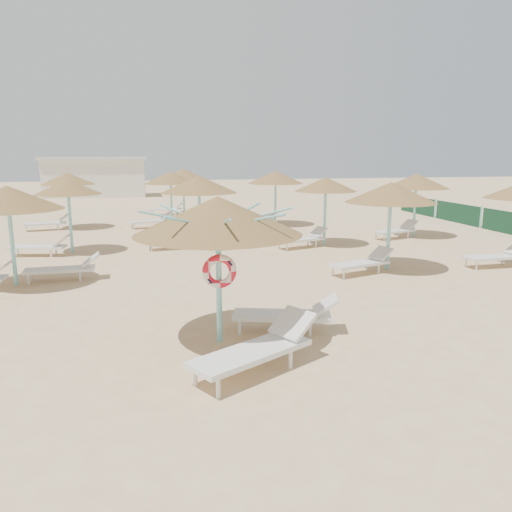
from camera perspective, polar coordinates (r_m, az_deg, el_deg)
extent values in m
plane|color=#DABC85|center=(9.94, -1.50, -9.25)|extent=(120.00, 120.00, 0.00)
cylinder|color=#7FD8DD|center=(9.38, -4.26, -3.07)|extent=(0.11, 0.11, 2.33)
cone|color=olive|center=(9.15, -4.38, 4.65)|extent=(3.11, 3.11, 0.70)
cylinder|color=#7FD8DD|center=(9.18, -4.35, 3.07)|extent=(0.20, 0.20, 0.12)
cylinder|color=#7FD8DD|center=(9.27, 0.02, 4.48)|extent=(1.40, 0.04, 0.36)
cylinder|color=#7FD8DD|center=(9.73, -1.82, 4.81)|extent=(1.02, 1.02, 0.36)
cylinder|color=#7FD8DD|center=(9.86, -4.94, 4.86)|extent=(0.04, 1.40, 0.36)
cylinder|color=#7FD8DD|center=(9.60, -7.78, 4.62)|extent=(1.02, 1.02, 0.36)
cylinder|color=#7FD8DD|center=(9.09, -8.85, 4.20)|extent=(1.40, 0.04, 0.36)
cylinder|color=#7FD8DD|center=(8.60, -7.26, 3.83)|extent=(1.02, 1.02, 0.36)
cylinder|color=#7FD8DD|center=(8.45, -3.72, 3.76)|extent=(0.04, 1.40, 0.36)
cylinder|color=#7FD8DD|center=(8.74, -0.63, 4.04)|extent=(1.02, 1.02, 0.36)
torus|color=red|center=(9.23, -4.20, -1.76)|extent=(0.64, 0.15, 0.64)
cylinder|color=white|center=(7.60, -4.35, -14.82)|extent=(0.07, 0.07, 0.32)
cylinder|color=white|center=(8.01, -6.97, -13.42)|extent=(0.07, 0.07, 0.32)
cylinder|color=white|center=(8.55, 3.96, -11.69)|extent=(0.07, 0.07, 0.32)
cylinder|color=white|center=(8.92, 1.24, -10.65)|extent=(0.07, 0.07, 0.32)
cube|color=white|center=(8.25, -0.56, -11.00)|extent=(2.23, 1.72, 0.09)
cube|color=white|center=(8.79, 4.19, -7.67)|extent=(0.83, 0.87, 0.42)
cylinder|color=white|center=(10.03, -1.87, -8.18)|extent=(0.06, 0.06, 0.29)
cylinder|color=white|center=(10.51, -1.60, -7.23)|extent=(0.06, 0.06, 0.29)
cylinder|color=white|center=(9.99, 6.20, -8.31)|extent=(0.06, 0.06, 0.29)
cylinder|color=white|center=(10.48, 6.09, -7.35)|extent=(0.06, 0.06, 0.29)
cube|color=white|center=(10.16, 2.94, -6.79)|extent=(2.06, 1.15, 0.08)
cube|color=white|center=(10.12, 7.96, -5.51)|extent=(0.65, 0.73, 0.38)
cylinder|color=#7FD8DD|center=(14.96, -26.08, 1.24)|extent=(0.11, 0.11, 2.30)
cone|color=olive|center=(14.81, -26.51, 5.98)|extent=(2.83, 2.83, 0.64)
cylinder|color=#7FD8DD|center=(14.83, -26.43, 5.04)|extent=(0.20, 0.20, 0.12)
cube|color=white|center=(14.71, -27.23, -1.37)|extent=(0.52, 0.62, 0.36)
cylinder|color=white|center=(15.09, -24.58, -2.47)|extent=(0.06, 0.06, 0.28)
cylinder|color=white|center=(15.57, -24.29, -2.04)|extent=(0.06, 0.06, 0.28)
cylinder|color=white|center=(14.92, -19.46, -2.23)|extent=(0.06, 0.06, 0.28)
cylinder|color=white|center=(15.40, -19.33, -1.80)|extent=(0.06, 0.06, 0.28)
cube|color=white|center=(15.17, -21.51, -1.45)|extent=(1.93, 0.72, 0.08)
cube|color=white|center=(15.05, -18.37, -0.40)|extent=(0.52, 0.62, 0.36)
cylinder|color=#7FD8DD|center=(19.21, -20.47, 3.74)|extent=(0.11, 0.11, 2.30)
cone|color=olive|center=(19.10, -20.73, 7.40)|extent=(2.34, 2.34, 0.53)
cylinder|color=#7FD8DD|center=(19.11, -20.68, 6.71)|extent=(0.20, 0.20, 0.12)
cylinder|color=white|center=(19.25, -26.16, 0.25)|extent=(0.06, 0.06, 0.28)
cylinder|color=white|center=(19.70, -25.58, 0.54)|extent=(0.06, 0.06, 0.28)
cylinder|color=white|center=(18.74, -22.38, 0.29)|extent=(0.06, 0.06, 0.28)
cylinder|color=white|center=(19.21, -21.88, 0.58)|extent=(0.06, 0.06, 0.28)
cube|color=white|center=(19.14, -23.72, 0.95)|extent=(1.98, 0.94, 0.08)
cube|color=white|center=(18.80, -21.37, 1.70)|extent=(0.58, 0.67, 0.36)
cylinder|color=#7FD8DD|center=(25.55, -20.54, 5.52)|extent=(0.11, 0.11, 2.30)
cone|color=olive|center=(25.47, -20.74, 8.28)|extent=(2.50, 2.50, 0.56)
cylinder|color=#7FD8DD|center=(25.48, -20.70, 7.76)|extent=(0.20, 0.20, 0.12)
cylinder|color=white|center=(25.21, -24.75, 2.80)|extent=(0.06, 0.06, 0.28)
cylinder|color=white|center=(25.70, -24.75, 2.95)|extent=(0.06, 0.06, 0.28)
cylinder|color=white|center=(25.23, -21.69, 3.06)|extent=(0.06, 0.06, 0.28)
cylinder|color=white|center=(25.73, -21.75, 3.20)|extent=(0.06, 0.06, 0.28)
cube|color=white|center=(25.44, -22.99, 3.43)|extent=(1.99, 1.01, 0.08)
cube|color=white|center=(25.44, -21.12, 4.12)|extent=(0.60, 0.69, 0.36)
cylinder|color=#7FD8DD|center=(19.40, -6.46, 4.47)|extent=(0.11, 0.11, 2.30)
cone|color=olive|center=(19.29, -6.55, 8.16)|extent=(2.91, 2.91, 0.65)
cylinder|color=#7FD8DD|center=(19.30, -6.53, 7.42)|extent=(0.20, 0.20, 0.12)
cylinder|color=white|center=(18.73, -11.85, 0.92)|extent=(0.06, 0.06, 0.28)
cylinder|color=white|center=(19.22, -12.03, 1.18)|extent=(0.06, 0.06, 0.28)
cylinder|color=white|center=(18.93, -7.80, 1.17)|extent=(0.06, 0.06, 0.28)
cylinder|color=white|center=(19.42, -8.08, 1.42)|extent=(0.06, 0.06, 0.28)
cube|color=white|center=(19.05, -9.58, 1.73)|extent=(1.96, 0.83, 0.08)
cube|color=white|center=(19.16, -7.09, 2.59)|extent=(0.55, 0.65, 0.36)
cylinder|color=#7FD8DD|center=(25.06, -9.64, 5.99)|extent=(0.11, 0.11, 2.30)
cone|color=olive|center=(24.97, -9.74, 8.81)|extent=(2.58, 2.58, 0.58)
cylinder|color=#7FD8DD|center=(24.98, -9.72, 8.27)|extent=(0.20, 0.20, 0.12)
cylinder|color=white|center=(24.36, -13.79, 3.27)|extent=(0.06, 0.06, 0.28)
cylinder|color=white|center=(24.85, -14.00, 3.41)|extent=(0.06, 0.06, 0.28)
cylinder|color=white|center=(24.63, -10.70, 3.49)|extent=(0.06, 0.06, 0.28)
cylinder|color=white|center=(25.12, -10.96, 3.63)|extent=(0.06, 0.06, 0.28)
cube|color=white|center=(24.73, -12.09, 3.89)|extent=(1.99, 1.00, 0.08)
cube|color=white|center=(24.89, -10.19, 4.56)|extent=(0.60, 0.69, 0.36)
cylinder|color=white|center=(25.41, -8.99, 3.79)|extent=(0.06, 0.06, 0.28)
cylinder|color=white|center=(25.90, -8.82, 3.94)|extent=(0.06, 0.06, 0.28)
cylinder|color=white|center=(25.23, -5.95, 3.82)|extent=(0.06, 0.06, 0.28)
cylinder|color=white|center=(25.73, -5.84, 3.97)|extent=(0.06, 0.06, 0.28)
cube|color=white|center=(25.52, -7.14, 4.28)|extent=(1.99, 1.00, 0.08)
cube|color=white|center=(25.40, -5.24, 4.84)|extent=(0.60, 0.69, 0.36)
cylinder|color=#7FD8DD|center=(15.84, 14.93, 2.55)|extent=(0.11, 0.11, 2.30)
cone|color=olive|center=(15.70, 15.16, 7.03)|extent=(2.75, 2.75, 0.62)
cylinder|color=#7FD8DD|center=(15.72, 15.12, 6.15)|extent=(0.20, 0.20, 0.12)
cylinder|color=white|center=(14.51, 10.00, -2.10)|extent=(0.06, 0.06, 0.28)
cylinder|color=white|center=(14.89, 8.77, -1.72)|extent=(0.06, 0.06, 0.28)
cylinder|color=white|center=(15.40, 13.85, -1.47)|extent=(0.06, 0.06, 0.28)
cylinder|color=white|center=(15.75, 12.59, -1.12)|extent=(0.06, 0.06, 0.28)
cube|color=white|center=(15.17, 11.73, -0.88)|extent=(2.00, 1.18, 0.08)
cube|color=white|center=(15.69, 14.08, 0.33)|extent=(0.65, 0.72, 0.36)
cylinder|color=#7FD8DD|center=(19.70, 7.87, 4.55)|extent=(0.11, 0.11, 2.30)
cone|color=olive|center=(19.59, 7.97, 8.12)|extent=(2.40, 2.40, 0.54)
cylinder|color=#7FD8DD|center=(19.61, 7.95, 7.45)|extent=(0.20, 0.20, 0.12)
cylinder|color=white|center=(18.47, 3.55, 1.00)|extent=(0.06, 0.06, 0.28)
cylinder|color=white|center=(18.88, 2.68, 1.24)|extent=(0.06, 0.06, 0.28)
cylinder|color=white|center=(19.26, 6.85, 1.37)|extent=(0.06, 0.06, 0.28)
cylinder|color=white|center=(19.65, 5.95, 1.60)|extent=(0.06, 0.06, 0.28)
cube|color=white|center=(19.10, 5.10, 1.87)|extent=(2.00, 1.21, 0.08)
cube|color=white|center=(19.57, 7.12, 2.78)|extent=(0.65, 0.73, 0.36)
cylinder|color=#7FD8DD|center=(25.11, 2.23, 6.15)|extent=(0.11, 0.11, 2.30)
cone|color=olive|center=(25.02, 2.25, 8.99)|extent=(2.76, 2.76, 0.62)
cylinder|color=#7FD8DD|center=(25.04, 2.25, 8.43)|extent=(0.20, 0.20, 0.12)
cylinder|color=white|center=(24.16, -1.73, 3.53)|extent=(0.06, 0.06, 0.28)
cylinder|color=white|center=(24.64, -2.00, 3.69)|extent=(0.06, 0.06, 0.28)
cylinder|color=white|center=(24.50, 1.35, 3.65)|extent=(0.06, 0.06, 0.28)
cylinder|color=white|center=(24.98, 1.02, 3.80)|extent=(0.06, 0.06, 0.28)
cube|color=white|center=(24.57, -0.05, 4.09)|extent=(1.93, 0.72, 0.08)
cube|color=white|center=(24.77, 1.86, 4.71)|extent=(0.52, 0.62, 0.36)
cylinder|color=white|center=(16.86, 23.89, -1.02)|extent=(0.06, 0.06, 0.28)
cylinder|color=white|center=(17.24, 22.89, -0.68)|extent=(0.06, 0.06, 0.28)
cylinder|color=white|center=(18.08, 26.31, -0.43)|extent=(0.06, 0.06, 0.28)
cube|color=white|center=(17.51, 25.51, -0.12)|extent=(1.92, 0.69, 0.08)
cylinder|color=#7FD8DD|center=(22.68, 17.67, 5.03)|extent=(0.11, 0.11, 2.30)
cone|color=olive|center=(22.59, 17.86, 8.16)|extent=(2.75, 2.75, 0.62)
cylinder|color=#7FD8DD|center=(22.60, 17.83, 7.55)|extent=(0.20, 0.20, 0.12)
cylinder|color=white|center=(21.21, 14.47, 2.03)|extent=(0.06, 0.06, 0.28)
cylinder|color=white|center=(21.57, 13.55, 2.23)|extent=(0.06, 0.06, 0.28)
cylinder|color=white|center=(22.16, 16.98, 2.29)|extent=(0.06, 0.06, 0.28)
cylinder|color=white|center=(22.50, 16.06, 2.48)|extent=(0.06, 0.06, 0.28)
cube|color=white|center=(21.91, 15.55, 2.75)|extent=(2.00, 1.17, 0.08)
cube|color=white|center=(22.49, 17.11, 3.49)|extent=(0.64, 0.72, 0.36)
cylinder|color=#7FD8DD|center=(30.41, -8.26, 7.00)|extent=(0.11, 0.11, 2.30)
cone|color=olive|center=(30.34, -8.33, 9.32)|extent=(2.49, 2.49, 0.56)
cylinder|color=#7FD8DD|center=(30.35, -8.32, 8.88)|extent=(0.20, 0.20, 0.12)
cylinder|color=white|center=(29.82, -11.79, 4.83)|extent=(0.06, 0.06, 0.28)
cylinder|color=white|center=(30.32, -11.77, 4.94)|extent=(0.06, 0.06, 0.28)
cylinder|color=white|center=(29.81, -9.19, 4.93)|extent=(0.06, 0.06, 0.28)
cylinder|color=white|center=(30.31, -9.21, 5.03)|extent=(0.06, 0.06, 0.28)
cube|color=white|center=(30.04, -10.26, 5.28)|extent=(1.92, 0.69, 0.08)
cube|color=white|center=(30.02, -8.65, 5.80)|extent=(0.51, 0.62, 0.36)
cube|color=silver|center=(44.39, -17.82, 8.44)|extent=(8.00, 4.00, 3.00)
cube|color=beige|center=(44.34, -17.95, 10.53)|extent=(8.40, 4.40, 0.25)
cube|color=#194B33|center=(24.93, 27.12, 3.34)|extent=(0.08, 3.80, 1.00)
cube|color=#194B33|center=(28.11, 22.02, 4.57)|extent=(0.08, 3.80, 1.00)
cylinder|color=#7FD8DD|center=(26.57, 24.30, 4.13)|extent=(0.08, 0.08, 1.10)
cube|color=#194B33|center=(31.49, 17.98, 5.52)|extent=(0.08, 3.80, 1.00)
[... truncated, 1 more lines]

